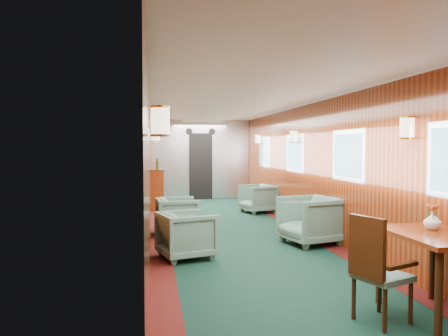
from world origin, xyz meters
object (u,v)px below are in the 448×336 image
at_px(armchair_right_far, 258,199).
at_px(armchair_right_near, 310,220).
at_px(armchair_left_far, 178,216).
at_px(dining_table, 436,247).
at_px(side_chair, 375,265).
at_px(armchair_left_near, 187,235).
at_px(credenza, 157,188).

bearing_deg(armchair_right_far, armchair_right_near, -16.34).
bearing_deg(armchair_left_far, armchair_right_far, -46.36).
bearing_deg(dining_table, armchair_right_far, 89.81).
bearing_deg(dining_table, armchair_left_far, 115.63).
bearing_deg(dining_table, side_chair, -178.11).
relative_size(dining_table, armchair_left_far, 1.45).
distance_m(dining_table, armchair_right_far, 6.62).
xyz_separation_m(side_chair, armchair_left_near, (-1.47, 2.59, -0.20)).
height_order(armchair_left_far, armchair_right_far, armchair_right_far).
bearing_deg(armchair_right_near, credenza, -167.01).
height_order(armchair_left_near, armchair_right_near, armchair_right_near).
height_order(armchair_left_near, armchair_right_far, armchair_right_far).
bearing_deg(credenza, side_chair, -76.97).
relative_size(dining_table, side_chair, 1.09).
distance_m(dining_table, side_chair, 0.63).
relative_size(dining_table, credenza, 0.83).
relative_size(armchair_left_near, armchair_left_far, 0.99).
bearing_deg(armchair_left_near, side_chair, -166.64).
bearing_deg(side_chair, credenza, 81.62).
height_order(side_chair, armchair_left_far, side_chair).
distance_m(armchair_left_far, armchair_right_near, 2.38).
bearing_deg(credenza, armchair_left_near, -86.21).
xyz_separation_m(dining_table, armchair_left_far, (-2.11, 4.28, -0.33)).
relative_size(side_chair, armchair_left_far, 1.32).
xyz_separation_m(side_chair, armchair_right_near, (0.59, 3.17, -0.14)).
bearing_deg(armchair_right_far, armchair_left_near, -43.49).
height_order(credenza, armchair_right_far, credenza).
bearing_deg(armchair_right_near, side_chair, -24.75).
xyz_separation_m(armchair_left_near, armchair_left_far, (-0.02, 1.72, 0.00)).
relative_size(side_chair, armchair_right_far, 1.31).
distance_m(credenza, armchair_left_far, 3.58).
relative_size(side_chair, credenza, 0.75).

